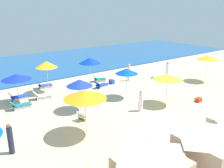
# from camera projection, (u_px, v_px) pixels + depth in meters

# --- Properties ---
(ground_plane) EXTENTS (60.00, 60.00, 0.00)m
(ground_plane) POSITION_uv_depth(u_px,v_px,m) (179.00, 136.00, 13.86)
(ground_plane) COLOR beige
(ocean) EXTENTS (60.00, 15.40, 0.12)m
(ocean) POSITION_uv_depth(u_px,v_px,m) (39.00, 64.00, 31.00)
(ocean) COLOR #1F589A
(ocean) RESTS_ON ground_plane
(cabana_2) EXTENTS (2.29, 2.43, 2.80)m
(cabana_2) POSITION_uv_depth(u_px,v_px,m) (207.00, 156.00, 9.58)
(cabana_2) COLOR #D0AD92
(cabana_2) RESTS_ON ground_plane
(umbrella_0) EXTENTS (1.82, 1.82, 2.44)m
(umbrella_0) POSITION_uv_depth(u_px,v_px,m) (127.00, 71.00, 19.15)
(umbrella_0) COLOR silver
(umbrella_0) RESTS_ON ground_plane
(umbrella_2) EXTENTS (2.19, 2.19, 2.33)m
(umbrella_2) POSITION_uv_depth(u_px,v_px,m) (16.00, 77.00, 17.97)
(umbrella_2) COLOR silver
(umbrella_2) RESTS_ON ground_plane
(lounge_chair_2_0) EXTENTS (1.52, 0.71, 0.71)m
(lounge_chair_2_0) POSITION_uv_depth(u_px,v_px,m) (20.00, 105.00, 17.54)
(lounge_chair_2_0) COLOR silver
(lounge_chair_2_0) RESTS_ON ground_plane
(lounge_chair_2_1) EXTENTS (1.51, 0.69, 0.63)m
(lounge_chair_2_1) POSITION_uv_depth(u_px,v_px,m) (19.00, 96.00, 19.35)
(lounge_chair_2_1) COLOR silver
(lounge_chair_2_1) RESTS_ON ground_plane
(umbrella_3) EXTENTS (1.82, 1.82, 2.77)m
(umbrella_3) POSITION_uv_depth(u_px,v_px,m) (46.00, 64.00, 20.20)
(umbrella_3) COLOR silver
(umbrella_3) RESTS_ON ground_plane
(lounge_chair_3_0) EXTENTS (1.43, 0.87, 0.73)m
(lounge_chair_3_0) POSITION_uv_depth(u_px,v_px,m) (44.00, 85.00, 22.06)
(lounge_chair_3_0) COLOR silver
(lounge_chair_3_0) RESTS_ON ground_plane
(lounge_chair_3_1) EXTENTS (1.53, 0.83, 0.72)m
(lounge_chair_3_1) POSITION_uv_depth(u_px,v_px,m) (42.00, 95.00, 19.46)
(lounge_chair_3_1) COLOR silver
(lounge_chair_3_1) RESTS_ON ground_plane
(umbrella_4) EXTENTS (2.40, 2.40, 2.71)m
(umbrella_4) POSITION_uv_depth(u_px,v_px,m) (85.00, 94.00, 13.31)
(umbrella_4) COLOR silver
(umbrella_4) RESTS_ON ground_plane
(umbrella_5) EXTENTS (2.03, 2.03, 2.56)m
(umbrella_5) POSITION_uv_depth(u_px,v_px,m) (208.00, 58.00, 23.51)
(umbrella_5) COLOR silver
(umbrella_5) RESTS_ON ground_plane
(umbrella_6) EXTENTS (2.16, 2.16, 2.36)m
(umbrella_6) POSITION_uv_depth(u_px,v_px,m) (168.00, 77.00, 17.80)
(umbrella_6) COLOR silver
(umbrella_6) RESTS_ON ground_plane
(umbrella_7) EXTENTS (1.83, 1.83, 2.29)m
(umbrella_7) POSITION_uv_depth(u_px,v_px,m) (79.00, 83.00, 16.77)
(umbrella_7) COLOR silver
(umbrella_7) RESTS_ON ground_plane
(lounge_chair_7_0) EXTENTS (1.56, 1.09, 0.66)m
(lounge_chair_7_0) POSITION_uv_depth(u_px,v_px,m) (86.00, 115.00, 16.06)
(lounge_chair_7_0) COLOR silver
(lounge_chair_7_0) RESTS_ON ground_plane
(umbrella_8) EXTENTS (1.99, 1.99, 2.65)m
(umbrella_8) POSITION_uv_depth(u_px,v_px,m) (90.00, 60.00, 22.22)
(umbrella_8) COLOR silver
(umbrella_8) RESTS_ON ground_plane
(lounge_chair_8_0) EXTENTS (1.40, 1.04, 0.68)m
(lounge_chair_8_0) POSITION_uv_depth(u_px,v_px,m) (99.00, 79.00, 24.00)
(lounge_chair_8_0) COLOR silver
(lounge_chair_8_0) RESTS_ON ground_plane
(lounge_chair_8_1) EXTENTS (1.30, 0.74, 0.62)m
(lounge_chair_8_1) POSITION_uv_depth(u_px,v_px,m) (101.00, 85.00, 22.20)
(lounge_chair_8_1) COLOR silver
(lounge_chair_8_1) RESTS_ON ground_plane
(beachgoer_1) EXTENTS (0.46, 0.46, 1.59)m
(beachgoer_1) POSITION_uv_depth(u_px,v_px,m) (167.00, 70.00, 25.58)
(beachgoer_1) COLOR white
(beachgoer_1) RESTS_ON ground_plane
(beachgoer_2) EXTENTS (0.44, 0.44, 1.56)m
(beachgoer_2) POSITION_uv_depth(u_px,v_px,m) (141.00, 101.00, 17.04)
(beachgoer_2) COLOR white
(beachgoer_2) RESTS_ON ground_plane
(beachgoer_3) EXTENTS (0.32, 0.32, 1.63)m
(beachgoer_3) POSITION_uv_depth(u_px,v_px,m) (10.00, 139.00, 12.03)
(beachgoer_3) COLOR #292B41
(beachgoer_3) RESTS_ON ground_plane
(beachgoer_4) EXTENTS (0.40, 0.40, 1.71)m
(beachgoer_4) POSITION_uv_depth(u_px,v_px,m) (129.00, 73.00, 24.07)
(beachgoer_4) COLOR white
(beachgoer_4) RESTS_ON ground_plane
(cooler_box_0) EXTENTS (0.46, 0.53, 0.32)m
(cooler_box_0) POSITION_uv_depth(u_px,v_px,m) (154.00, 77.00, 25.01)
(cooler_box_0) COLOR white
(cooler_box_0) RESTS_ON ground_plane
(cooler_box_1) EXTENTS (0.48, 0.40, 0.32)m
(cooler_box_1) POSITION_uv_depth(u_px,v_px,m) (199.00, 100.00, 18.88)
(cooler_box_1) COLOR red
(cooler_box_1) RESTS_ON ground_plane
(cooler_box_2) EXTENTS (0.39, 0.59, 0.41)m
(cooler_box_2) POSITION_uv_depth(u_px,v_px,m) (112.00, 82.00, 23.33)
(cooler_box_2) COLOR #2F4AB4
(cooler_box_2) RESTS_ON ground_plane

